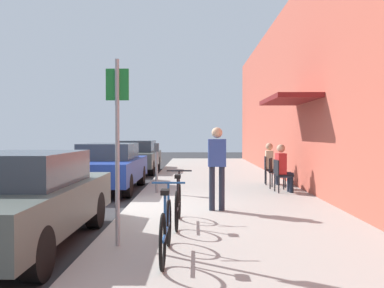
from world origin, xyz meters
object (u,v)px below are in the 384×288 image
(bicycle_1, at_px, (178,204))
(cafe_chair_1, at_px, (275,171))
(seated_patron_0, at_px, (283,166))
(seated_patron_2, at_px, (271,162))
(parking_meter, at_px, (157,164))
(parked_car_0, at_px, (19,199))
(parked_car_2, at_px, (137,156))
(bicycle_0, at_px, (166,229))
(street_sign, at_px, (117,137))
(parked_car_1, at_px, (108,166))
(cafe_chair_0, at_px, (281,174))
(cafe_chair_2, at_px, (269,168))
(pedestrian_standing, at_px, (217,162))

(bicycle_1, distance_m, cafe_chair_1, 5.52)
(seated_patron_0, relative_size, seated_patron_2, 1.00)
(bicycle_1, relative_size, cafe_chair_1, 1.97)
(parking_meter, xyz_separation_m, seated_patron_2, (3.39, 1.87, -0.07))
(cafe_chair_1, bearing_deg, seated_patron_2, 86.51)
(parked_car_0, height_order, parked_car_2, parked_car_0)
(bicycle_0, bearing_deg, seated_patron_0, 65.37)
(parked_car_2, relative_size, seated_patron_2, 3.41)
(parking_meter, xyz_separation_m, street_sign, (-0.05, -5.27, 0.75))
(parked_car_1, distance_m, parked_car_2, 5.87)
(seated_patron_0, height_order, seated_patron_2, same)
(bicycle_1, bearing_deg, parked_car_1, 113.83)
(parked_car_1, xyz_separation_m, bicycle_0, (2.22, -7.08, -0.25))
(parked_car_1, xyz_separation_m, cafe_chair_0, (4.88, -1.15, -0.11))
(parked_car_1, height_order, parked_car_2, parked_car_1)
(parked_car_0, distance_m, parked_car_1, 6.24)
(bicycle_0, bearing_deg, parked_car_0, 159.28)
(parked_car_0, relative_size, cafe_chair_0, 5.06)
(parked_car_1, distance_m, street_sign, 6.76)
(parked_car_0, distance_m, street_sign, 1.78)
(parked_car_1, relative_size, parked_car_2, 1.00)
(cafe_chair_0, bearing_deg, bicycle_1, -122.70)
(bicycle_0, bearing_deg, street_sign, 142.48)
(parking_meter, bearing_deg, parked_car_1, 140.84)
(seated_patron_2, bearing_deg, parking_meter, -151.12)
(parked_car_1, relative_size, cafe_chair_1, 5.06)
(parked_car_0, relative_size, street_sign, 1.69)
(seated_patron_2, bearing_deg, cafe_chair_2, 174.75)
(bicycle_0, bearing_deg, parking_meter, 96.54)
(parked_car_2, bearing_deg, cafe_chair_2, -47.15)
(street_sign, distance_m, pedestrian_standing, 3.14)
(bicycle_1, bearing_deg, pedestrian_standing, 61.43)
(pedestrian_standing, bearing_deg, parked_car_2, 107.33)
(parked_car_1, distance_m, seated_patron_2, 4.97)
(parked_car_0, relative_size, seated_patron_2, 3.41)
(seated_patron_0, distance_m, seated_patron_2, 1.75)
(seated_patron_0, bearing_deg, parked_car_0, -134.10)
(parking_meter, xyz_separation_m, bicycle_0, (0.67, -5.82, -0.41))
(parked_car_2, xyz_separation_m, bicycle_1, (2.29, -11.05, -0.25))
(street_sign, bearing_deg, parked_car_0, 169.12)
(cafe_chair_0, relative_size, seated_patron_0, 0.67)
(parked_car_2, bearing_deg, seated_patron_0, -54.86)
(parking_meter, distance_m, seated_patron_0, 3.39)
(seated_patron_0, xyz_separation_m, pedestrian_standing, (-1.91, -2.68, 0.30))
(bicycle_0, xyz_separation_m, cafe_chair_2, (2.66, 7.69, 0.14))
(parked_car_0, height_order, cafe_chair_1, parked_car_0)
(street_sign, bearing_deg, bicycle_0, -37.52)
(parked_car_2, relative_size, cafe_chair_0, 5.06)
(bicycle_1, relative_size, cafe_chair_2, 1.97)
(parking_meter, height_order, seated_patron_2, parking_meter)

